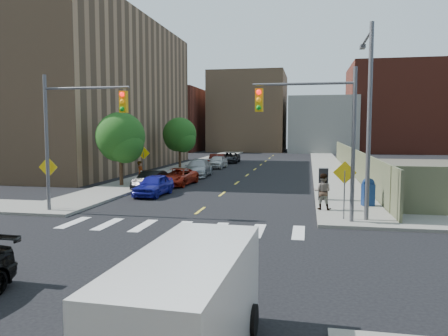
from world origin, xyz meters
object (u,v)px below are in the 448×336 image
at_px(parked_car_grey, 230,158).
at_px(payphone, 323,184).
at_px(parked_car_black, 151,180).
at_px(parked_car_white, 217,162).
at_px(parked_car_maroon, 217,161).
at_px(parked_car_silver, 198,168).
at_px(pedestrian_west, 141,174).
at_px(parked_car_red, 177,177).
at_px(cargo_van, 190,305).
at_px(parked_car_blue, 154,185).
at_px(mailbox, 368,192).
at_px(pedestrian_east, 323,192).

bearing_deg(parked_car_grey, payphone, -71.30).
xyz_separation_m(parked_car_black, parked_car_white, (1.30, 17.15, 0.05)).
height_order(parked_car_white, parked_car_maroon, parked_car_maroon).
bearing_deg(parked_car_silver, parked_car_grey, 87.56).
bearing_deg(parked_car_white, parked_car_grey, 91.96).
bearing_deg(parked_car_black, parked_car_white, 90.06).
bearing_deg(pedestrian_west, parked_car_red, -45.80).
height_order(parked_car_maroon, parked_car_grey, parked_car_maroon).
xyz_separation_m(parked_car_silver, parked_car_white, (0.00, 8.65, -0.05)).
xyz_separation_m(parked_car_black, parked_car_grey, (1.30, 24.90, 0.02)).
height_order(parked_car_black, parked_car_maroon, parked_car_maroon).
distance_m(parked_car_grey, cargo_van, 47.69).
bearing_deg(parked_car_white, parked_car_blue, -88.04).
bearing_deg(parked_car_silver, parked_car_white, 87.56).
relative_size(parked_car_red, parked_car_white, 1.12).
bearing_deg(parked_car_red, cargo_van, -67.84).
xyz_separation_m(parked_car_silver, cargo_van, (7.70, -30.67, 0.38)).
xyz_separation_m(parked_car_black, mailbox, (14.26, -5.10, 0.23)).
distance_m(parked_car_maroon, parked_car_grey, 6.42).
xyz_separation_m(mailbox, pedestrian_east, (-2.46, -1.62, 0.21)).
bearing_deg(parked_car_blue, parked_car_black, 116.02).
relative_size(parked_car_silver, parked_car_white, 1.26).
relative_size(parked_car_black, cargo_van, 0.82).
bearing_deg(payphone, parked_car_grey, 112.11).
relative_size(parked_car_black, mailbox, 2.62).
bearing_deg(parked_car_maroon, payphone, -67.19).
distance_m(parked_car_black, parked_car_maroon, 18.52).
distance_m(parked_car_maroon, mailbox, 27.10).
height_order(parked_car_red, payphone, payphone).
relative_size(parked_car_white, mailbox, 2.75).
bearing_deg(parked_car_red, parked_car_black, -113.85).
xyz_separation_m(parked_car_white, parked_car_grey, (0.00, 7.74, -0.04)).
xyz_separation_m(parked_car_white, payphone, (10.64, -20.65, 0.37)).
relative_size(parked_car_blue, parked_car_red, 0.86).
bearing_deg(pedestrian_east, parked_car_white, -55.49).
bearing_deg(parked_car_red, mailbox, -25.07).
bearing_deg(parked_car_maroon, parked_car_silver, -91.69).
height_order(parked_car_maroon, pedestrian_east, pedestrian_east).
distance_m(parked_car_silver, parked_car_white, 8.65).
distance_m(parked_car_red, parked_car_white, 14.85).
height_order(parked_car_black, payphone, payphone).
xyz_separation_m(parked_car_black, pedestrian_east, (11.80, -6.72, 0.44)).
xyz_separation_m(parked_car_silver, pedestrian_west, (-2.10, -8.44, 0.32)).
distance_m(cargo_van, payphone, 18.90).
height_order(parked_car_blue, parked_car_maroon, parked_car_maroon).
bearing_deg(parked_car_maroon, parked_car_grey, 82.94).
relative_size(payphone, pedestrian_east, 0.99).
xyz_separation_m(parked_car_maroon, cargo_van, (8.07, -40.66, 0.40)).
distance_m(parked_car_blue, parked_car_black, 3.27).
relative_size(cargo_van, pedestrian_east, 2.56).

